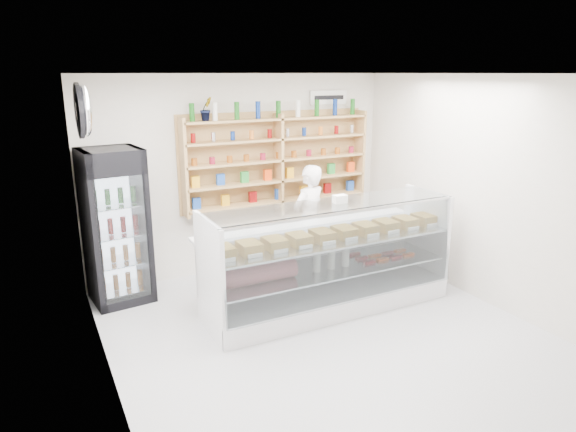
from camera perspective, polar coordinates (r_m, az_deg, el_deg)
room at (r=5.24m, az=5.35°, el=-0.03°), size 5.00×5.00×5.00m
display_counter at (r=6.36m, az=4.44°, el=-7.01°), size 3.06×0.92×1.33m
shop_worker at (r=7.26m, az=2.30°, el=-0.49°), size 0.67×0.54×1.59m
drinks_cooler at (r=6.69m, az=-18.58°, el=-1.09°), size 0.77×0.75×1.94m
wall_shelving at (r=7.43m, az=-1.05°, el=6.25°), size 2.84×0.28×1.33m
potted_plant at (r=6.95m, az=-9.07°, el=11.68°), size 0.21×0.18×0.31m
security_mirror at (r=5.48m, az=-21.69°, el=10.82°), size 0.15×0.50×0.50m
wall_sign at (r=7.89m, az=4.52°, el=13.00°), size 0.62×0.03×0.20m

